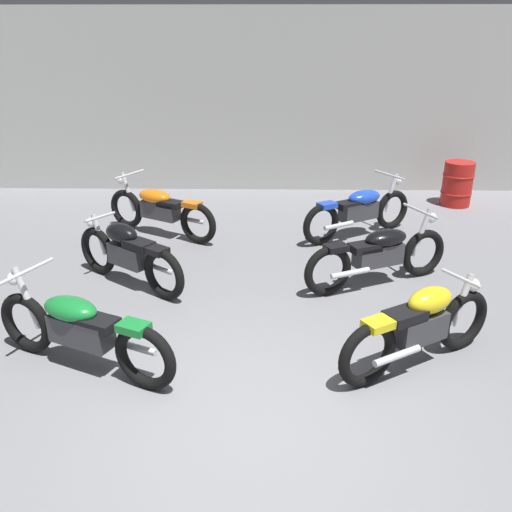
{
  "coord_description": "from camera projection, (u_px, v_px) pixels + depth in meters",
  "views": [
    {
      "loc": [
        0.11,
        -3.67,
        3.14
      ],
      "look_at": [
        0.0,
        2.46,
        0.55
      ],
      "focal_mm": 37.54,
      "sensor_mm": 36.0,
      "label": 1
    }
  ],
  "objects": [
    {
      "name": "motorcycle_left_row_0",
      "position": [
        80.0,
        329.0,
        5.22
      ],
      "size": [
        2.03,
        1.06,
        0.97
      ],
      "color": "black",
      "rests_on": "ground"
    },
    {
      "name": "motorcycle_right_row_0",
      "position": [
        420.0,
        325.0,
        5.27
      ],
      "size": [
        1.75,
        1.1,
        0.88
      ],
      "color": "black",
      "rests_on": "ground"
    },
    {
      "name": "back_wall",
      "position": [
        261.0,
        102.0,
        10.88
      ],
      "size": [
        13.27,
        0.24,
        3.6
      ],
      "primitive_type": "cube",
      "color": "#B2B2AD",
      "rests_on": "ground"
    },
    {
      "name": "motorcycle_right_row_2",
      "position": [
        359.0,
        210.0,
        8.69
      ],
      "size": [
        1.91,
        1.23,
        0.97
      ],
      "color": "black",
      "rests_on": "ground"
    },
    {
      "name": "oil_drum",
      "position": [
        457.0,
        184.0,
        10.28
      ],
      "size": [
        0.59,
        0.59,
        0.85
      ],
      "color": "red",
      "rests_on": "ground"
    },
    {
      "name": "ground_plane",
      "position": [
        251.0,
        426.0,
        4.6
      ],
      "size": [
        60.0,
        60.0,
        0.0
      ],
      "primitive_type": "plane",
      "color": "gray"
    },
    {
      "name": "motorcycle_left_row_1",
      "position": [
        128.0,
        253.0,
        6.98
      ],
      "size": [
        1.66,
        1.25,
        0.88
      ],
      "color": "black",
      "rests_on": "ground"
    },
    {
      "name": "motorcycle_left_row_2",
      "position": [
        160.0,
        209.0,
        8.74
      ],
      "size": [
        1.95,
        1.18,
        0.97
      ],
      "color": "black",
      "rests_on": "ground"
    },
    {
      "name": "motorcycle_right_row_1",
      "position": [
        379.0,
        253.0,
        6.99
      ],
      "size": [
        2.02,
        1.06,
        0.97
      ],
      "color": "black",
      "rests_on": "ground"
    }
  ]
}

